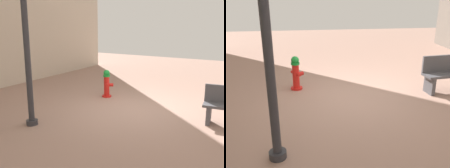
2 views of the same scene
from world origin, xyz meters
TOP-DOWN VIEW (x-y plane):
  - ground_plane at (0.00, 0.00)m, footprint 23.40×23.40m
  - fire_hydrant at (1.38, -0.71)m, footprint 0.37×0.38m
  - street_lamp at (1.63, 2.34)m, footprint 0.36×0.36m

SIDE VIEW (x-z plane):
  - ground_plane at x=0.00m, z-range 0.00..0.00m
  - fire_hydrant at x=1.38m, z-range 0.00..0.91m
  - street_lamp at x=1.63m, z-range 0.48..4.58m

